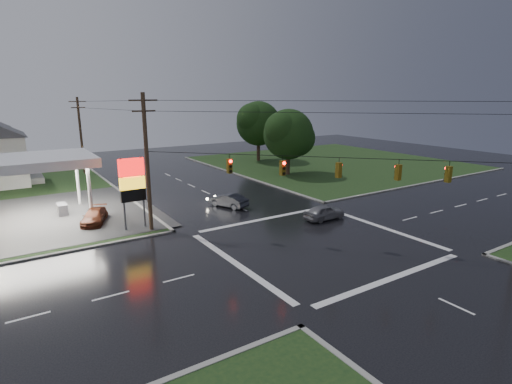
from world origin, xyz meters
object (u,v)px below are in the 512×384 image
pylon_sign (132,182)px  car_crossing (324,212)px  car_north (228,200)px  car_pump (94,216)px  utility_pole_n (81,135)px  tree_ne_far (259,124)px  tree_ne_near (289,134)px  utility_pole_nw (147,161)px

pylon_sign → car_crossing: 16.58m
car_north → car_pump: size_ratio=0.97×
utility_pole_n → tree_ne_far: 26.96m
utility_pole_n → tree_ne_near: 28.55m
utility_pole_n → tree_ne_far: utility_pole_n is taller
utility_pole_n → car_north: bearing=-71.4°
pylon_sign → utility_pole_nw: (1.00, -1.00, 1.71)m
car_crossing → car_pump: size_ratio=0.94×
tree_ne_far → car_crossing: size_ratio=2.49×
pylon_sign → tree_ne_far: bearing=40.4°
pylon_sign → utility_pole_nw: 2.22m
utility_pole_nw → tree_ne_near: 26.74m
tree_ne_near → car_crossing: size_ratio=2.28×
utility_pole_nw → car_pump: 7.66m
car_north → car_pump: (-12.20, 1.79, -0.06)m
utility_pole_nw → utility_pole_n: bearing=90.0°
utility_pole_nw → tree_ne_far: 36.20m
car_crossing → car_north: bearing=31.8°
tree_ne_near → car_pump: bearing=-163.6°
tree_ne_far → car_north: 28.76m
car_crossing → car_pump: (-17.41, 9.95, -0.06)m
car_crossing → pylon_sign: bearing=65.9°
tree_ne_near → tree_ne_far: size_ratio=0.92×
utility_pole_nw → tree_ne_far: utility_pole_nw is taller
tree_ne_far → car_north: bearing=-129.5°
utility_pole_nw → tree_ne_near: size_ratio=1.22×
utility_pole_n → tree_ne_far: bearing=-8.5°
utility_pole_nw → utility_pole_n: (0.00, 28.50, -0.25)m
pylon_sign → car_north: pylon_sign is taller
pylon_sign → car_crossing: pylon_sign is taller
tree_ne_far → car_pump: bearing=-146.4°
pylon_sign → tree_ne_far: tree_ne_far is taller
pylon_sign → car_north: bearing=10.0°
pylon_sign → utility_pole_nw: utility_pole_nw is taller
tree_ne_near → car_crossing: (-9.73, -17.95, -4.89)m
pylon_sign → car_north: 10.40m
pylon_sign → car_pump: bearing=125.5°
utility_pole_n → car_crossing: size_ratio=2.67×
pylon_sign → tree_ne_far: 36.35m
utility_pole_n → tree_ne_near: bearing=-34.1°
utility_pole_nw → utility_pole_n: size_ratio=1.05×
tree_ne_far → car_north: (-17.95, -21.78, -5.51)m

